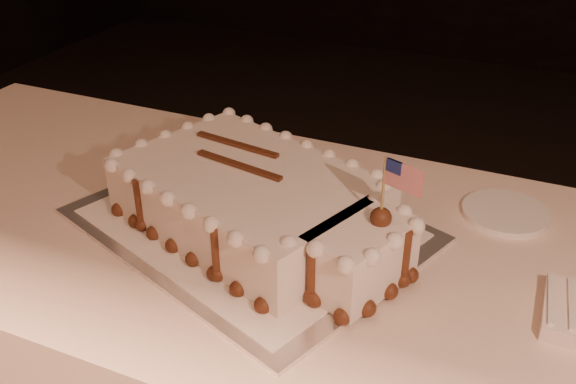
% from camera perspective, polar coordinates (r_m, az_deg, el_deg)
% --- Properties ---
extents(cake_board, '(0.73, 0.64, 0.01)m').
position_cam_1_polar(cake_board, '(1.20, -3.49, -2.93)').
color(cake_board, silver).
rests_on(cake_board, banquet_table).
extents(doily, '(0.65, 0.58, 0.00)m').
position_cam_1_polar(doily, '(1.20, -3.50, -2.73)').
color(doily, white).
rests_on(doily, cake_board).
extents(sheet_cake, '(0.60, 0.46, 0.23)m').
position_cam_1_polar(sheet_cake, '(1.15, -2.49, -1.03)').
color(sheet_cake, white).
rests_on(sheet_cake, doily).
extents(side_plate, '(0.16, 0.16, 0.01)m').
position_cam_1_polar(side_plate, '(1.30, 18.75, -1.76)').
color(side_plate, white).
rests_on(side_plate, banquet_table).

